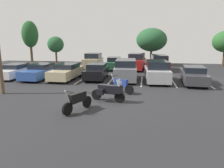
{
  "coord_description": "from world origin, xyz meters",
  "views": [
    {
      "loc": [
        2.58,
        -12.46,
        3.69
      ],
      "look_at": [
        0.5,
        0.74,
        0.84
      ],
      "focal_mm": 33.49,
      "sensor_mm": 36.0,
      "label": 1
    }
  ],
  "objects_px": {
    "car_champagne": "(67,72)",
    "car_black": "(97,71)",
    "car_far_green": "(114,63)",
    "car_silver": "(157,72)",
    "car_charcoal": "(194,75)",
    "car_far_maroon": "(159,63)",
    "car_white": "(15,71)",
    "motorcycle_touring": "(109,91)",
    "car_blue": "(41,71)",
    "motorcycle_third": "(120,85)",
    "motorcycle_second": "(77,100)",
    "car_far_red": "(137,62)",
    "car_far_tan": "(93,61)",
    "car_grey": "(126,70)"
  },
  "relations": [
    {
      "from": "car_champagne",
      "to": "car_black",
      "type": "distance_m",
      "value": 2.84
    },
    {
      "from": "car_champagne",
      "to": "car_far_green",
      "type": "distance_m",
      "value": 8.2
    },
    {
      "from": "car_silver",
      "to": "car_far_green",
      "type": "relative_size",
      "value": 0.97
    },
    {
      "from": "car_charcoal",
      "to": "car_far_maroon",
      "type": "bearing_deg",
      "value": 107.22
    },
    {
      "from": "car_white",
      "to": "car_champagne",
      "type": "distance_m",
      "value": 5.35
    },
    {
      "from": "motorcycle_touring",
      "to": "car_black",
      "type": "xyz_separation_m",
      "value": [
        -2.42,
        7.1,
        0.06
      ]
    },
    {
      "from": "car_blue",
      "to": "car_champagne",
      "type": "relative_size",
      "value": 1.01
    },
    {
      "from": "car_champagne",
      "to": "car_charcoal",
      "type": "relative_size",
      "value": 0.99
    },
    {
      "from": "motorcycle_touring",
      "to": "car_black",
      "type": "distance_m",
      "value": 7.5
    },
    {
      "from": "car_silver",
      "to": "car_far_maroon",
      "type": "distance_m",
      "value": 7.58
    },
    {
      "from": "car_white",
      "to": "car_blue",
      "type": "xyz_separation_m",
      "value": [
        2.78,
        -0.11,
        0.02
      ]
    },
    {
      "from": "motorcycle_touring",
      "to": "motorcycle_third",
      "type": "xyz_separation_m",
      "value": [
        0.44,
        2.18,
        -0.11
      ]
    },
    {
      "from": "motorcycle_second",
      "to": "car_far_red",
      "type": "xyz_separation_m",
      "value": [
        2.39,
        16.01,
        0.39
      ]
    },
    {
      "from": "car_silver",
      "to": "car_blue",
      "type": "bearing_deg",
      "value": -179.41
    },
    {
      "from": "car_far_green",
      "to": "car_charcoal",
      "type": "bearing_deg",
      "value": -43.51
    },
    {
      "from": "car_far_tan",
      "to": "car_blue",
      "type": "bearing_deg",
      "value": -112.68
    },
    {
      "from": "car_white",
      "to": "car_blue",
      "type": "distance_m",
      "value": 2.78
    },
    {
      "from": "car_black",
      "to": "car_far_maroon",
      "type": "distance_m",
      "value": 9.45
    },
    {
      "from": "car_far_green",
      "to": "car_far_red",
      "type": "height_order",
      "value": "car_far_red"
    },
    {
      "from": "car_far_tan",
      "to": "car_far_red",
      "type": "relative_size",
      "value": 0.91
    },
    {
      "from": "car_far_tan",
      "to": "car_far_red",
      "type": "bearing_deg",
      "value": -2.87
    },
    {
      "from": "motorcycle_touring",
      "to": "motorcycle_third",
      "type": "bearing_deg",
      "value": 78.64
    },
    {
      "from": "car_charcoal",
      "to": "car_far_maroon",
      "type": "distance_m",
      "value": 8.12
    },
    {
      "from": "car_charcoal",
      "to": "car_far_tan",
      "type": "bearing_deg",
      "value": 143.88
    },
    {
      "from": "car_white",
      "to": "car_champagne",
      "type": "bearing_deg",
      "value": -0.58
    },
    {
      "from": "car_white",
      "to": "car_grey",
      "type": "xyz_separation_m",
      "value": [
        10.93,
        0.32,
        0.28
      ]
    },
    {
      "from": "car_black",
      "to": "car_far_green",
      "type": "bearing_deg",
      "value": 84.36
    },
    {
      "from": "motorcycle_third",
      "to": "car_black",
      "type": "relative_size",
      "value": 0.42
    },
    {
      "from": "car_champagne",
      "to": "motorcycle_touring",
      "type": "bearing_deg",
      "value": -51.55
    },
    {
      "from": "car_blue",
      "to": "motorcycle_second",
      "type": "bearing_deg",
      "value": -52.89
    },
    {
      "from": "car_blue",
      "to": "car_silver",
      "type": "relative_size",
      "value": 1.09
    },
    {
      "from": "car_charcoal",
      "to": "car_far_green",
      "type": "distance_m",
      "value": 11.02
    },
    {
      "from": "car_charcoal",
      "to": "car_far_tan",
      "type": "relative_size",
      "value": 1.14
    },
    {
      "from": "car_silver",
      "to": "car_far_tan",
      "type": "relative_size",
      "value": 1.05
    },
    {
      "from": "motorcycle_third",
      "to": "car_far_maroon",
      "type": "bearing_deg",
      "value": 74.15
    },
    {
      "from": "car_charcoal",
      "to": "car_far_tan",
      "type": "xyz_separation_m",
      "value": [
        -10.78,
        7.87,
        0.25
      ]
    },
    {
      "from": "motorcycle_third",
      "to": "car_far_tan",
      "type": "relative_size",
      "value": 0.44
    },
    {
      "from": "motorcycle_second",
      "to": "car_far_red",
      "type": "distance_m",
      "value": 16.2
    },
    {
      "from": "motorcycle_touring",
      "to": "car_far_red",
      "type": "bearing_deg",
      "value": 85.67
    },
    {
      "from": "motorcycle_second",
      "to": "car_far_red",
      "type": "height_order",
      "value": "car_far_red"
    },
    {
      "from": "motorcycle_third",
      "to": "car_charcoal",
      "type": "relative_size",
      "value": 0.38
    },
    {
      "from": "car_grey",
      "to": "car_charcoal",
      "type": "distance_m",
      "value": 5.91
    },
    {
      "from": "car_grey",
      "to": "car_far_maroon",
      "type": "relative_size",
      "value": 0.99
    },
    {
      "from": "motorcycle_second",
      "to": "car_far_red",
      "type": "bearing_deg",
      "value": 81.51
    },
    {
      "from": "car_champagne",
      "to": "car_charcoal",
      "type": "xyz_separation_m",
      "value": [
        11.46,
        -0.15,
        -0.01
      ]
    },
    {
      "from": "car_champagne",
      "to": "car_silver",
      "type": "distance_m",
      "value": 8.37
    },
    {
      "from": "car_white",
      "to": "car_far_tan",
      "type": "relative_size",
      "value": 1.09
    },
    {
      "from": "car_champagne",
      "to": "car_charcoal",
      "type": "distance_m",
      "value": 11.46
    },
    {
      "from": "car_silver",
      "to": "car_far_red",
      "type": "relative_size",
      "value": 0.95
    },
    {
      "from": "car_black",
      "to": "car_far_tan",
      "type": "distance_m",
      "value": 7.49
    }
  ]
}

